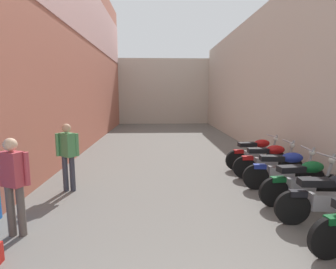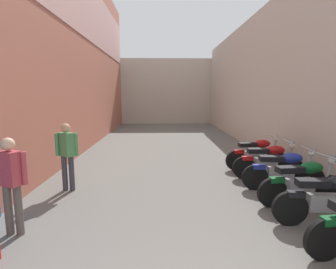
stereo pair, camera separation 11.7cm
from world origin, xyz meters
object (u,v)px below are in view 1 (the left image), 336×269
at_px(motorcycle_fifth, 284,169).
at_px(motorcycle_sixth, 268,160).
at_px(motorcycle_third, 331,197).
at_px(pedestrian_further_down, 68,152).
at_px(pedestrian_mid_alley, 13,180).
at_px(motorcycle_fourth, 304,181).
at_px(motorcycle_seventh, 256,153).

relative_size(motorcycle_fifth, motorcycle_sixth, 1.00).
xyz_separation_m(motorcycle_third, motorcycle_sixth, (0.00, 2.56, 0.00)).
bearing_deg(motorcycle_fifth, pedestrian_further_down, 178.32).
bearing_deg(pedestrian_further_down, motorcycle_sixth, 8.31).
bearing_deg(motorcycle_third, pedestrian_mid_alley, -178.50).
distance_m(pedestrian_mid_alley, pedestrian_further_down, 1.98).
distance_m(motorcycle_fourth, motorcycle_fifth, 0.84).
bearing_deg(motorcycle_fourth, motorcycle_seventh, 90.00).
relative_size(motorcycle_third, motorcycle_fifth, 1.00).
relative_size(motorcycle_sixth, motorcycle_seventh, 1.00).
distance_m(motorcycle_fifth, motorcycle_sixth, 0.87).
distance_m(motorcycle_third, motorcycle_seventh, 3.45).
bearing_deg(motorcycle_seventh, motorcycle_sixth, -90.00).
xyz_separation_m(motorcycle_fourth, pedestrian_mid_alley, (-5.16, -0.99, 0.42)).
bearing_deg(motorcycle_fifth, motorcycle_seventh, 90.00).
relative_size(motorcycle_third, pedestrian_mid_alley, 1.18).
relative_size(motorcycle_fourth, pedestrian_mid_alley, 1.18).
relative_size(motorcycle_third, motorcycle_sixth, 1.00).
height_order(motorcycle_fourth, motorcycle_seventh, same).
xyz_separation_m(motorcycle_sixth, pedestrian_mid_alley, (-5.16, -2.70, 0.42)).
distance_m(motorcycle_fifth, pedestrian_mid_alley, 5.49).
bearing_deg(pedestrian_mid_alley, motorcycle_sixth, 27.63).
relative_size(motorcycle_sixth, pedestrian_mid_alley, 1.18).
relative_size(motorcycle_third, pedestrian_further_down, 1.18).
bearing_deg(motorcycle_fifth, motorcycle_fourth, -90.00).
bearing_deg(motorcycle_third, motorcycle_fourth, 90.00).
distance_m(motorcycle_seventh, pedestrian_mid_alley, 6.29).
height_order(motorcycle_fourth, pedestrian_further_down, pedestrian_further_down).
distance_m(motorcycle_third, motorcycle_fourth, 0.85).
distance_m(motorcycle_sixth, motorcycle_seventh, 0.89).
bearing_deg(pedestrian_further_down, motorcycle_seventh, 17.97).
bearing_deg(motorcycle_sixth, pedestrian_further_down, -171.69).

